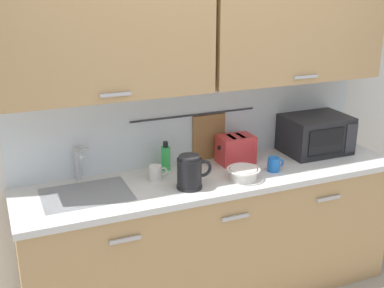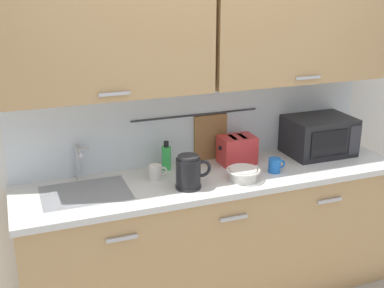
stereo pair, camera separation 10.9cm
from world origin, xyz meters
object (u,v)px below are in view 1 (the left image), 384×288
microwave (316,134)px  mug_by_kettle (274,164)px  dish_soap_bottle (166,157)px  mug_near_sink (156,173)px  mixing_bowl (243,173)px  electric_kettle (190,172)px  toaster (236,149)px

microwave → mug_by_kettle: 0.52m
microwave → dish_soap_bottle: size_ratio=2.35×
mug_near_sink → mixing_bowl: size_ratio=0.56×
mug_near_sink → mixing_bowl: 0.55m
electric_kettle → mixing_bowl: 0.36m
mug_near_sink → toaster: (0.60, 0.08, 0.05)m
mixing_bowl → electric_kettle: bearing=177.6°
dish_soap_bottle → toaster: size_ratio=0.77×
electric_kettle → mixing_bowl: size_ratio=1.06×
toaster → mug_by_kettle: size_ratio=2.13×
mixing_bowl → toaster: toaster is taller
mixing_bowl → mug_by_kettle: bearing=10.7°
microwave → mixing_bowl: 0.77m
electric_kettle → mug_by_kettle: electric_kettle is taller
dish_soap_bottle → mug_near_sink: 0.18m
dish_soap_bottle → microwave: bearing=-4.8°
electric_kettle → mug_by_kettle: 0.61m
dish_soap_bottle → mug_near_sink: bearing=-130.4°
dish_soap_bottle → mug_by_kettle: size_ratio=1.63×
electric_kettle → mixing_bowl: electric_kettle is taller
microwave → mug_by_kettle: microwave is taller
microwave → toaster: (-0.63, 0.04, -0.04)m
microwave → mug_by_kettle: size_ratio=3.83×
electric_kettle → mixing_bowl: (0.36, -0.01, -0.06)m
electric_kettle → mug_near_sink: 0.25m
electric_kettle → dish_soap_bottle: 0.33m
microwave → electric_kettle: microwave is taller
electric_kettle → mug_near_sink: electric_kettle is taller
microwave → mixing_bowl: size_ratio=2.15×
microwave → dish_soap_bottle: bearing=175.2°
mixing_bowl → mug_by_kettle: size_ratio=1.78×
mixing_bowl → toaster: (0.09, 0.29, 0.05)m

